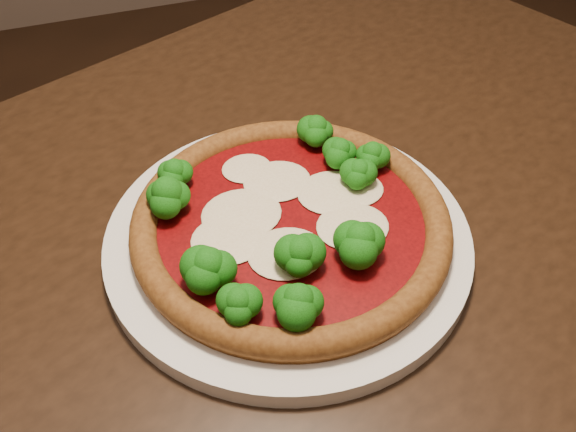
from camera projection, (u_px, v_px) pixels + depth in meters
name	position (u px, v px, depth m)	size (l,w,h in m)	color
dining_table	(271.00, 306.00, 0.70)	(1.49, 1.26, 0.75)	black
plate	(288.00, 238.00, 0.63)	(0.36, 0.36, 0.02)	white
pizza	(289.00, 221.00, 0.61)	(0.31, 0.31, 0.06)	brown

